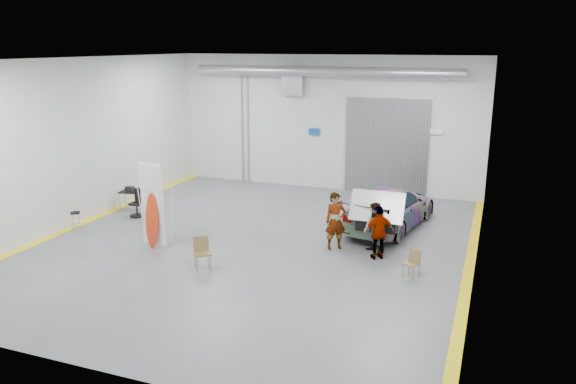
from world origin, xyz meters
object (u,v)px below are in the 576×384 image
(person_b, at_px, (375,229))
(work_table, at_px, (133,191))
(office_chair, at_px, (138,205))
(surfboard_display, at_px, (152,212))
(folding_chair_far, at_px, (411,269))
(person_a, at_px, (335,221))
(folding_chair_near, at_px, (203,260))
(person_c, at_px, (379,233))
(sedan_car, at_px, (390,207))
(shop_stool, at_px, (76,221))

(person_b, relative_size, work_table, 1.33)
(person_b, xyz_separation_m, office_chair, (-9.40, 0.75, -0.37))
(work_table, bearing_deg, office_chair, -46.51)
(work_table, bearing_deg, surfboard_display, -46.87)
(surfboard_display, relative_size, office_chair, 2.86)
(folding_chair_far, bearing_deg, person_a, 174.63)
(surfboard_display, relative_size, work_table, 2.39)
(folding_chair_near, xyz_separation_m, office_chair, (-4.94, 3.80, 0.16))
(surfboard_display, bearing_deg, work_table, 134.21)
(person_c, relative_size, work_table, 1.36)
(sedan_car, bearing_deg, work_table, 17.87)
(folding_chair_far, bearing_deg, person_b, 156.56)
(work_table, height_order, office_chair, office_chair)
(sedan_car, relative_size, office_chair, 4.89)
(shop_stool, xyz_separation_m, work_table, (0.30, 3.01, 0.39))
(sedan_car, xyz_separation_m, shop_stool, (-10.34, -4.36, -0.40))
(sedan_car, height_order, folding_chair_near, sedan_car)
(folding_chair_far, relative_size, work_table, 0.65)
(person_a, distance_m, folding_chair_far, 3.12)
(person_b, bearing_deg, person_c, -17.13)
(person_a, height_order, folding_chair_far, person_a)
(sedan_car, distance_m, surfboard_display, 8.34)
(shop_stool, distance_m, office_chair, 2.47)
(person_a, bearing_deg, shop_stool, 156.22)
(person_c, bearing_deg, folding_chair_near, -4.58)
(folding_chair_near, height_order, shop_stool, folding_chair_near)
(person_a, relative_size, folding_chair_near, 1.95)
(person_b, xyz_separation_m, shop_stool, (-10.41, -1.50, -0.49))
(person_b, bearing_deg, folding_chair_far, -2.66)
(person_b, relative_size, person_c, 0.98)
(folding_chair_far, bearing_deg, work_table, -170.95)
(person_b, height_order, shop_stool, person_b)
(person_a, bearing_deg, work_table, 137.19)
(surfboard_display, bearing_deg, folding_chair_far, 4.53)
(sedan_car, distance_m, person_c, 3.24)
(person_a, bearing_deg, person_c, -47.23)
(person_a, height_order, office_chair, person_a)
(work_table, bearing_deg, folding_chair_far, -14.54)
(person_b, bearing_deg, shop_stool, -127.42)
(person_b, bearing_deg, person_a, -135.64)
(person_b, relative_size, office_chair, 1.59)
(folding_chair_near, xyz_separation_m, shop_stool, (-5.96, 1.54, 0.04))
(person_a, bearing_deg, folding_chair_near, -169.23)
(sedan_car, xyz_separation_m, folding_chair_near, (-4.39, -5.90, -0.44))
(person_a, relative_size, surfboard_display, 0.63)
(folding_chair_near, xyz_separation_m, folding_chair_far, (5.83, 1.57, -0.05))
(person_c, xyz_separation_m, work_table, (-10.32, 1.88, -0.12))
(sedan_car, bearing_deg, folding_chair_near, 63.57)
(shop_stool, bearing_deg, person_c, 6.06)
(person_a, bearing_deg, sedan_car, 33.65)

